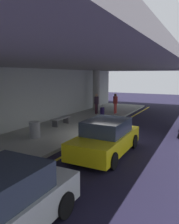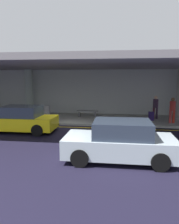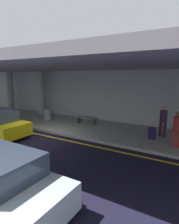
% 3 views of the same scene
% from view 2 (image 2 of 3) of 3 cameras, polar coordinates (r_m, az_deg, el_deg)
% --- Properties ---
extents(ground_plane, '(60.00, 60.00, 0.00)m').
position_cam_2_polar(ground_plane, '(13.11, -7.01, -4.54)').
color(ground_plane, black).
extents(sidewalk, '(26.00, 4.20, 0.15)m').
position_cam_2_polar(sidewalk, '(16.05, -4.25, -1.76)').
color(sidewalk, '#979A92').
rests_on(sidewalk, ground).
extents(lane_stripe_yellow, '(26.00, 0.14, 0.01)m').
position_cam_2_polar(lane_stripe_yellow, '(13.59, -6.48, -4.04)').
color(lane_stripe_yellow, yellow).
rests_on(lane_stripe_yellow, ground).
extents(support_column_center, '(0.66, 0.66, 3.65)m').
position_cam_2_polar(support_column_center, '(18.26, -15.92, 5.22)').
color(support_column_center, '#91A096').
rests_on(support_column_center, sidewalk).
extents(ceiling_overhang, '(28.00, 13.20, 0.30)m').
position_cam_2_polar(ceiling_overhang, '(15.32, -4.81, 12.29)').
color(ceiling_overhang, gray).
rests_on(ceiling_overhang, support_column_far_left).
extents(terminal_back_wall, '(26.00, 0.30, 3.80)m').
position_cam_2_polar(terminal_back_wall, '(18.02, -2.86, 5.26)').
color(terminal_back_wall, '#ACB3AE').
rests_on(terminal_back_wall, ground).
extents(car_silver_no2, '(4.10, 1.92, 1.50)m').
position_cam_2_polar(car_silver_no2, '(8.08, 8.18, -7.86)').
color(car_silver_no2, '#B2C1C9').
rests_on(car_silver_no2, ground).
extents(car_yellow_taxi, '(4.10, 1.92, 1.50)m').
position_cam_2_polar(car_yellow_taxi, '(12.85, -18.05, -1.95)').
color(car_yellow_taxi, yellow).
rests_on(car_yellow_taxi, ground).
extents(traveler_with_luggage, '(0.38, 0.38, 1.68)m').
position_cam_2_polar(traveler_with_luggage, '(16.09, 17.35, 1.63)').
color(traveler_with_luggage, '#3D1826').
rests_on(traveler_with_luggage, sidewalk).
extents(person_waiting_for_ride, '(0.38, 0.38, 1.68)m').
position_cam_2_polar(person_waiting_for_ride, '(14.95, 21.43, 0.89)').
color(person_waiting_for_ride, '#A02C2B').
rests_on(person_waiting_for_ride, sidewalk).
extents(suitcase_upright_primary, '(0.36, 0.22, 0.90)m').
position_cam_2_polar(suitcase_upright_primary, '(15.42, 16.23, -1.07)').
color(suitcase_upright_primary, '#1D1245').
rests_on(suitcase_upright_primary, sidewalk).
extents(bench_metal, '(1.60, 0.50, 0.48)m').
position_cam_2_polar(bench_metal, '(16.29, -0.58, -0.06)').
color(bench_metal, slate).
rests_on(bench_metal, sidewalk).
extents(trash_bin_steel, '(0.56, 0.56, 0.85)m').
position_cam_2_polar(trash_bin_steel, '(16.53, -11.54, 0.15)').
color(trash_bin_steel, gray).
rests_on(trash_bin_steel, sidewalk).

